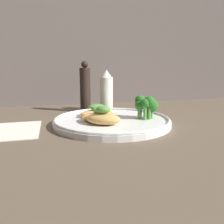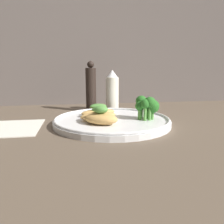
# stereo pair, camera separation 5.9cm
# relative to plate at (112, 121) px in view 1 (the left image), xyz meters

# --- Properties ---
(ground_plane) EXTENTS (1.80, 1.80, 0.01)m
(ground_plane) POSITION_rel_plate_xyz_m (0.00, 0.00, -0.01)
(ground_plane) COLOR brown
(plate) EXTENTS (0.32, 0.32, 0.02)m
(plate) POSITION_rel_plate_xyz_m (0.00, 0.00, 0.00)
(plate) COLOR white
(plate) RESTS_ON ground_plane
(grilled_meat_front) EXTENTS (0.10, 0.08, 0.05)m
(grilled_meat_front) POSITION_rel_plate_xyz_m (-0.04, -0.05, 0.02)
(grilled_meat_front) COLOR tan
(grilled_meat_front) RESTS_ON plate
(grilled_meat_middle) EXTENTS (0.11, 0.08, 0.04)m
(grilled_meat_middle) POSITION_rel_plate_xyz_m (-0.04, 0.00, 0.02)
(grilled_meat_middle) COLOR tan
(grilled_meat_middle) RESTS_ON plate
(grilled_meat_back) EXTENTS (0.11, 0.08, 0.04)m
(grilled_meat_back) POSITION_rel_plate_xyz_m (-0.03, 0.05, 0.02)
(grilled_meat_back) COLOR tan
(grilled_meat_back) RESTS_ON plate
(broccoli_bunch) EXTENTS (0.07, 0.06, 0.06)m
(broccoli_bunch) POSITION_rel_plate_xyz_m (0.09, -0.02, 0.04)
(broccoli_bunch) COLOR #569942
(broccoli_bunch) RESTS_ON plate
(sauce_bottle) EXTENTS (0.05, 0.05, 0.15)m
(sauce_bottle) POSITION_rel_plate_xyz_m (0.04, 0.20, 0.06)
(sauce_bottle) COLOR silver
(sauce_bottle) RESTS_ON ground_plane
(pepper_grinder) EXTENTS (0.04, 0.04, 0.18)m
(pepper_grinder) POSITION_rel_plate_xyz_m (-0.04, 0.20, 0.07)
(pepper_grinder) COLOR black
(pepper_grinder) RESTS_ON ground_plane
(napkin) EXTENTS (0.17, 0.17, 0.00)m
(napkin) POSITION_rel_plate_xyz_m (-0.27, -0.00, -0.01)
(napkin) COLOR silver
(napkin) RESTS_ON ground_plane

